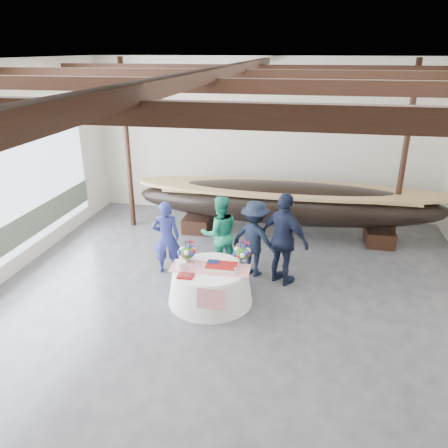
# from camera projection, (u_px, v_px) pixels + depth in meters

# --- Properties ---
(floor) EXTENTS (10.00, 12.00, 0.01)m
(floor) POSITION_uv_depth(u_px,v_px,m) (225.00, 326.00, 7.90)
(floor) COLOR #3D3D42
(floor) RESTS_ON ground
(wall_back) EXTENTS (10.00, 0.02, 4.50)m
(wall_back) POSITION_uv_depth(u_px,v_px,m) (265.00, 139.00, 12.52)
(wall_back) COLOR silver
(wall_back) RESTS_ON ground
(ceiling) EXTENTS (10.00, 12.00, 0.01)m
(ceiling) POSITION_uv_depth(u_px,v_px,m) (226.00, 62.00, 6.22)
(ceiling) COLOR white
(ceiling) RESTS_ON wall_back
(pavilion_structure) EXTENTS (9.80, 11.76, 4.50)m
(pavilion_structure) POSITION_uv_depth(u_px,v_px,m) (234.00, 93.00, 7.09)
(pavilion_structure) COLOR black
(pavilion_structure) RESTS_ON ground
(open_bay) EXTENTS (0.03, 7.00, 3.20)m
(open_bay) POSITION_uv_depth(u_px,v_px,m) (0.00, 197.00, 9.01)
(open_bay) COLOR silver
(open_bay) RESTS_ON ground
(longboat_display) EXTENTS (8.01, 1.60, 1.50)m
(longboat_display) POSITION_uv_depth(u_px,v_px,m) (287.00, 202.00, 11.34)
(longboat_display) COLOR black
(longboat_display) RESTS_ON ground
(banquet_table) EXTENTS (1.67, 1.67, 0.72)m
(banquet_table) POSITION_uv_depth(u_px,v_px,m) (210.00, 284.00, 8.59)
(banquet_table) COLOR white
(banquet_table) RESTS_ON ground
(tabletop_items) EXTENTS (1.56, 1.04, 0.40)m
(tabletop_items) POSITION_uv_depth(u_px,v_px,m) (212.00, 257.00, 8.57)
(tabletop_items) COLOR red
(tabletop_items) RESTS_ON banquet_table
(guest_woman_blue) EXTENTS (0.70, 0.57, 1.66)m
(guest_woman_blue) POSITION_uv_depth(u_px,v_px,m) (166.00, 237.00, 9.58)
(guest_woman_blue) COLOR navy
(guest_woman_blue) RESTS_ON ground
(guest_woman_teal) EXTENTS (1.04, 0.94, 1.74)m
(guest_woman_teal) POSITION_uv_depth(u_px,v_px,m) (220.00, 234.00, 9.65)
(guest_woman_teal) COLOR #1B8B69
(guest_woman_teal) RESTS_ON ground
(guest_man_left) EXTENTS (1.26, 1.01, 1.71)m
(guest_man_left) POSITION_uv_depth(u_px,v_px,m) (255.00, 239.00, 9.44)
(guest_man_left) COLOR black
(guest_man_left) RESTS_ON ground
(guest_man_right) EXTENTS (1.25, 1.05, 2.00)m
(guest_man_right) POSITION_uv_depth(u_px,v_px,m) (284.00, 240.00, 9.03)
(guest_man_right) COLOR black
(guest_man_right) RESTS_ON ground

